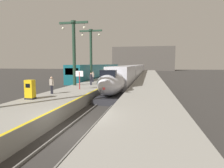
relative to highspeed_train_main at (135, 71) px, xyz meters
name	(u,v)px	position (x,y,z in m)	size (l,w,h in m)	color
ground_plane	(76,132)	(0.00, -43.96, -1.97)	(260.00, 260.00, 0.00)	#33302D
platform_left	(106,82)	(-4.05, -19.21, -1.45)	(4.80, 110.00, 1.05)	gray
platform_right	(149,83)	(4.05, -19.21, -1.45)	(4.80, 110.00, 1.05)	gray
platform_left_safety_stripe	(117,79)	(-1.77, -19.21, -0.92)	(0.20, 107.80, 0.01)	yellow
rail_main_left	(125,83)	(-0.75, -16.46, -1.91)	(0.08, 110.00, 0.12)	slate
rail_main_right	(132,84)	(0.75, -16.46, -1.91)	(0.08, 110.00, 0.12)	slate
rail_secondary_left	(86,83)	(-8.85, -16.46, -1.91)	(0.08, 110.00, 0.12)	slate
rail_secondary_right	(93,83)	(-7.35, -16.46, -1.91)	(0.08, 110.00, 0.12)	slate
highspeed_train_main	(135,71)	(0.00, 0.00, 0.00)	(2.92, 75.76, 3.60)	silver
regional_train_adjacent	(101,71)	(-8.10, -7.51, 0.16)	(2.85, 36.60, 3.80)	#145660
station_column_mid	(74,47)	(-5.90, -29.76, 4.30)	(4.00, 0.68, 8.60)	#1E3828
station_column_far	(91,50)	(-5.90, -22.30, 4.40)	(4.00, 0.68, 8.80)	#1E3828
passenger_near_edge	(93,76)	(-4.73, -25.10, 0.07)	(0.51, 0.38, 1.69)	#23232D
passenger_mid_platform	(91,78)	(-3.79, -29.07, 0.07)	(0.50, 0.38, 1.69)	#23232D
passenger_far_waiting	(52,84)	(-5.15, -37.28, 0.07)	(0.54, 0.34, 1.69)	#23232D
rolling_suitcase	(105,80)	(-2.73, -24.95, -0.62)	(0.40, 0.22, 0.98)	maroon
ticket_machine_yellow	(30,90)	(-5.55, -40.09, -0.18)	(0.76, 0.62, 1.60)	yellow
departure_info_board	(79,76)	(-3.74, -33.53, 0.59)	(0.90, 0.10, 2.12)	maroon
terminus_back_wall	(143,59)	(0.00, 58.04, 5.03)	(36.00, 2.00, 14.00)	#4C4742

